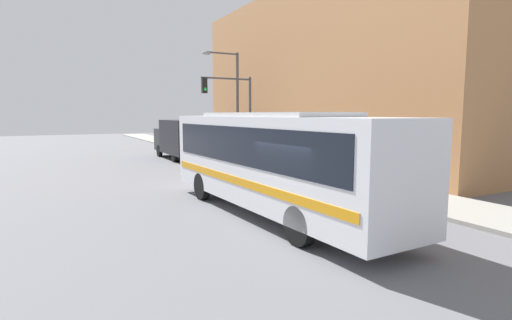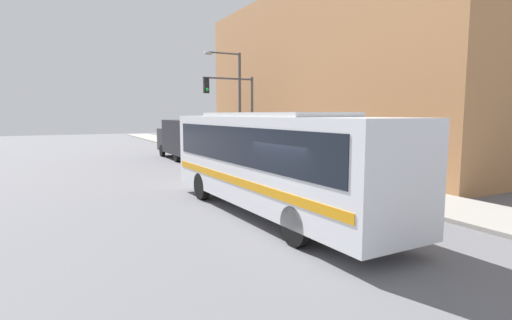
# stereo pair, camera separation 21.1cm
# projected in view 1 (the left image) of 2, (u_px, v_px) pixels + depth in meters

# --- Properties ---
(ground_plane) EXTENTS (120.00, 120.00, 0.00)m
(ground_plane) POSITION_uv_depth(u_px,v_px,m) (309.00, 235.00, 10.80)
(ground_plane) COLOR slate
(sidewalk) EXTENTS (3.16, 70.00, 0.14)m
(sidewalk) POSITION_uv_depth(u_px,v_px,m) (222.00, 155.00, 31.16)
(sidewalk) COLOR gray
(sidewalk) RESTS_ON ground_plane
(building_facade) EXTENTS (6.00, 24.68, 11.34)m
(building_facade) POSITION_uv_depth(u_px,v_px,m) (324.00, 78.00, 26.82)
(building_facade) COLOR #B27A4C
(building_facade) RESTS_ON ground_plane
(city_bus) EXTENTS (2.83, 10.77, 3.31)m
(city_bus) POSITION_uv_depth(u_px,v_px,m) (273.00, 156.00, 12.76)
(city_bus) COLOR silver
(city_bus) RESTS_ON ground_plane
(delivery_truck) EXTENTS (2.46, 6.67, 2.82)m
(delivery_truck) POSITION_uv_depth(u_px,v_px,m) (182.00, 138.00, 28.82)
(delivery_truck) COLOR black
(delivery_truck) RESTS_ON ground_plane
(fire_hydrant) EXTENTS (0.27, 0.36, 0.81)m
(fire_hydrant) POSITION_uv_depth(u_px,v_px,m) (339.00, 176.00, 17.44)
(fire_hydrant) COLOR gold
(fire_hydrant) RESTS_ON sidewalk
(traffic_light_pole) EXTENTS (3.28, 0.35, 5.37)m
(traffic_light_pole) POSITION_uv_depth(u_px,v_px,m) (234.00, 105.00, 24.26)
(traffic_light_pole) COLOR #47474C
(traffic_light_pole) RESTS_ON sidewalk
(parking_meter) EXTENTS (0.14, 0.14, 1.26)m
(parking_meter) POSITION_uv_depth(u_px,v_px,m) (269.00, 154.00, 22.69)
(parking_meter) COLOR #47474C
(parking_meter) RESTS_ON sidewalk
(street_lamp) EXTENTS (2.55, 0.28, 7.11)m
(street_lamp) POSITION_uv_depth(u_px,v_px,m) (233.00, 97.00, 26.38)
(street_lamp) COLOR #47474C
(street_lamp) RESTS_ON sidewalk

